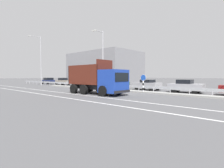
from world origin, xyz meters
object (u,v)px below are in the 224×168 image
street_lamp_0 (40,58)px  parked_car_3 (88,83)px  parked_car_1 (63,81)px  parked_car_2 (75,82)px  parked_car_0 (49,81)px  parked_car_4 (116,83)px  dump_truck (103,82)px  street_lamp_1 (102,57)px  parked_car_6 (186,86)px  median_road_sign (143,83)px  parked_car_5 (147,85)px

street_lamp_0 → parked_car_3: bearing=18.5°
parked_car_1 → parked_car_2: size_ratio=1.03×
street_lamp_0 → parked_car_0: (-4.17, 4.04, -4.95)m
parked_car_1 → parked_car_4: parked_car_1 is taller
dump_truck → parked_car_0: bearing=-108.9°
street_lamp_1 → parked_car_4: street_lamp_1 is taller
parked_car_0 → parked_car_3: parked_car_0 is taller
parked_car_3 → parked_car_6: 17.85m
median_road_sign → street_lamp_1: 7.56m
parked_car_1 → street_lamp_0: bearing=158.2°
parked_car_3 → parked_car_4: 6.35m
median_road_sign → parked_car_3: 14.66m
parked_car_2 → parked_car_5: parked_car_5 is taller
dump_truck → median_road_sign: size_ratio=3.36×
dump_truck → street_lamp_1: size_ratio=0.87×
street_lamp_1 → parked_car_5: bearing=38.7°
median_road_sign → parked_car_6: median_road_sign is taller
dump_truck → parked_car_4: (-5.79, 8.77, -0.59)m
dump_truck → parked_car_3: (-12.10, 8.09, -0.63)m
dump_truck → parked_car_5: bearing=175.6°
street_lamp_0 → parked_car_5: bearing=9.8°
dump_truck → street_lamp_1: (-4.60, 4.43, 3.25)m
street_lamp_0 → parked_car_0: street_lamp_0 is taller
parked_car_6 → parked_car_4: bearing=-97.6°
median_road_sign → street_lamp_0: size_ratio=0.21×
street_lamp_1 → parked_car_2: (-12.53, 4.33, -3.91)m
dump_truck → parked_car_1: dump_truck is taller
dump_truck → street_lamp_1: street_lamp_1 is taller
street_lamp_0 → parked_car_3: size_ratio=2.34×
street_lamp_1 → parked_car_0: 23.65m
parked_car_1 → parked_car_3: 9.39m
median_road_sign → street_lamp_0: street_lamp_0 is taller
parked_car_0 → parked_car_4: 21.83m
parked_car_1 → parked_car_2: bearing=-83.1°
street_lamp_0 → parked_car_1: 6.77m
dump_truck → parked_car_0: (-27.61, 8.33, -0.56)m
dump_truck → parked_car_1: (-21.49, 8.48, -0.56)m
dump_truck → parked_car_2: bearing=-119.2°
parked_car_4 → parked_car_1: bearing=90.6°
parked_car_3 → parked_car_6: (17.85, -0.01, 0.07)m
parked_car_3 → parked_car_0: bearing=-94.2°
median_road_sign → street_lamp_0: 25.97m
parked_car_2 → parked_car_4: bearing=86.1°
parked_car_4 → parked_car_5: size_ratio=1.14×
parked_car_0 → parked_car_1: size_ratio=1.23×
parked_car_1 → parked_car_4: bearing=-85.8°
parked_car_0 → parked_car_2: size_ratio=1.27×
parked_car_0 → parked_car_1: bearing=94.0°
parked_car_1 → parked_car_4: (15.70, 0.29, -0.03)m
dump_truck → street_lamp_0: (-23.44, 4.30, 4.39)m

